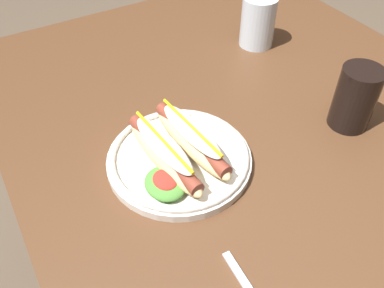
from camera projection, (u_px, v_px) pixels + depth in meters
The scene contains 4 objects.
dining_table at pixel (261, 157), 0.89m from camera, with size 1.27×0.99×0.74m.
hot_dog_plate at pixel (177, 153), 0.74m from camera, with size 0.26×0.26×0.08m.
soda_cup at pixel (355, 98), 0.79m from camera, with size 0.08×0.08×0.13m, color black.
water_cup at pixel (258, 21), 1.01m from camera, with size 0.09×0.09×0.12m, color silver.
Camera 1 is at (0.45, -0.44, 1.29)m, focal length 38.15 mm.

